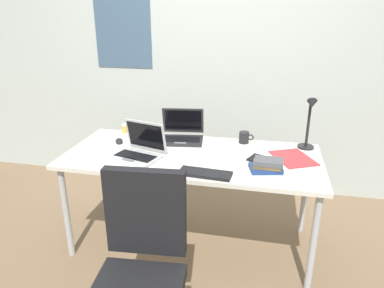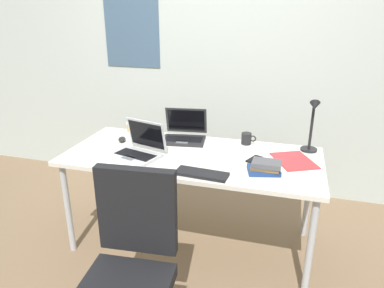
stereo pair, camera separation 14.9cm
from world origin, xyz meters
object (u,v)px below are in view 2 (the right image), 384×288
laptop_front_right (139,149)px  pill_bottle (129,127)px  laptop_near_mouse (184,134)px  external_keyboard (202,174)px  book_stack (265,167)px  paper_folder_back_right (294,161)px  computer_mouse (122,139)px  coffee_mug (247,139)px  desk_lamp (312,126)px  office_chair (129,284)px  cell_phone (254,159)px

laptop_front_right → pill_bottle: (-0.30, 0.47, -0.01)m
laptop_near_mouse → pill_bottle: (-0.51, 0.07, -0.01)m
external_keyboard → book_stack: (0.37, 0.15, 0.03)m
laptop_near_mouse → paper_folder_back_right: size_ratio=1.19×
laptop_front_right → paper_folder_back_right: size_ratio=1.24×
computer_mouse → coffee_mug: (0.94, 0.21, 0.03)m
book_stack → coffee_mug: size_ratio=2.00×
desk_lamp → external_keyboard: bearing=-138.0°
pill_bottle → book_stack: 1.28m
computer_mouse → pill_bottle: bearing=76.8°
book_stack → office_chair: bearing=-126.3°
desk_lamp → computer_mouse: 1.42m
external_keyboard → office_chair: 0.77m
cell_phone → book_stack: (0.09, -0.18, 0.03)m
laptop_front_right → external_keyboard: (0.51, -0.19, -0.04)m
laptop_front_right → office_chair: bearing=-70.5°
cell_phone → pill_bottle: pill_bottle is taller
pill_bottle → book_stack: book_stack is taller
cell_phone → laptop_front_right: bearing=-147.3°
cell_phone → external_keyboard: bearing=-108.5°
laptop_front_right → paper_folder_back_right: 1.07m
desk_lamp → coffee_mug: bearing=174.7°
laptop_near_mouse → pill_bottle: size_ratio=4.65×
laptop_near_mouse → computer_mouse: size_ratio=3.83×
external_keyboard → coffee_mug: 0.66m
paper_folder_back_right → desk_lamp: bearing=63.4°
computer_mouse → paper_folder_back_right: size_ratio=0.31×
laptop_front_right → computer_mouse: laptop_front_right is taller
cell_phone → book_stack: bearing=-42.5°
desk_lamp → cell_phone: (-0.36, -0.25, -0.19)m
laptop_near_mouse → external_keyboard: size_ratio=1.11×
pill_bottle → office_chair: 1.48m
paper_folder_back_right → computer_mouse: bearing=178.6°
external_keyboard → paper_folder_back_right: bearing=39.4°
paper_folder_back_right → coffee_mug: 0.43m
laptop_near_mouse → paper_folder_back_right: 0.87m
pill_bottle → computer_mouse: bearing=-77.7°
laptop_near_mouse → coffee_mug: size_ratio=3.25×
pill_bottle → book_stack: bearing=-23.3°
laptop_front_right → coffee_mug: bearing=32.1°
pill_bottle → coffee_mug: 0.99m
external_keyboard → book_stack: size_ratio=1.46×
computer_mouse → paper_folder_back_right: (1.30, -0.03, -0.01)m
laptop_near_mouse → laptop_front_right: bearing=-117.9°
cell_phone → book_stack: 0.21m
laptop_front_right → pill_bottle: 0.55m
pill_bottle → paper_folder_back_right: 1.38m
laptop_front_right → coffee_mug: 0.82m
laptop_front_right → coffee_mug: (0.70, 0.44, -0.00)m
pill_bottle → paper_folder_back_right: (1.35, -0.27, -0.04)m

